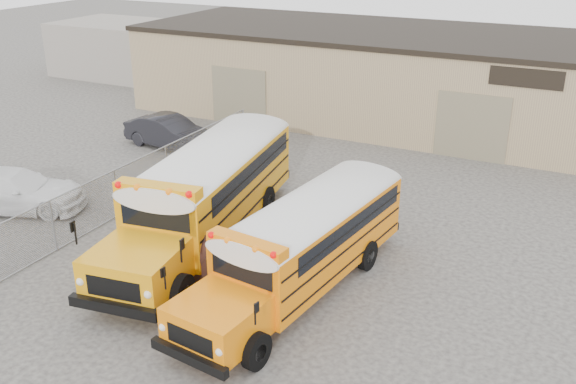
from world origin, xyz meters
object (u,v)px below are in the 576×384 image
at_px(school_bus_left, 273,131).
at_px(tarp_bundle, 206,256).
at_px(car_dark, 170,132).
at_px(car_white, 14,190).
at_px(school_bus_right, 389,178).

xyz_separation_m(school_bus_left, tarp_bundle, (2.54, -8.97, -0.96)).
distance_m(tarp_bundle, car_dark, 12.83).
bearing_deg(car_dark, car_white, -178.87).
xyz_separation_m(school_bus_left, car_dark, (-5.91, 0.68, -1.06)).
bearing_deg(tarp_bundle, car_dark, 131.20).
bearing_deg(school_bus_left, car_dark, 173.45).
bearing_deg(school_bus_right, car_white, -156.73).
relative_size(school_bus_left, school_bus_right, 1.16).
height_order(school_bus_left, car_white, school_bus_left).
height_order(tarp_bundle, car_white, tarp_bundle).
distance_m(school_bus_left, car_dark, 6.04).
bearing_deg(car_white, tarp_bundle, -120.42).
bearing_deg(car_dark, school_bus_left, -90.12).
height_order(school_bus_right, car_dark, school_bus_right).
xyz_separation_m(school_bus_right, tarp_bundle, (-3.36, -6.60, -0.71)).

